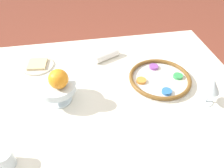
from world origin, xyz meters
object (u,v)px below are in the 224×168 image
object	(u,v)px
fruit_stand	(57,88)
orange_fruit	(58,79)
napkin_roll	(107,56)
bread_plate	(38,65)
wine_glass	(212,86)
cup_near	(5,159)
seder_plate	(160,79)

from	to	relation	value
fruit_stand	orange_fruit	size ratio (longest dim) A/B	2.02
fruit_stand	napkin_roll	world-z (taller)	fruit_stand
fruit_stand	bread_plate	bearing A→B (deg)	-67.42
wine_glass	bread_plate	distance (m)	0.89
orange_fruit	cup_near	world-z (taller)	orange_fruit
bread_plate	cup_near	size ratio (longest dim) A/B	2.47
wine_glass	fruit_stand	bearing A→B (deg)	-11.09
wine_glass	fruit_stand	size ratio (longest dim) A/B	0.81
fruit_stand	orange_fruit	world-z (taller)	orange_fruit
wine_glass	fruit_stand	world-z (taller)	wine_glass
wine_glass	fruit_stand	xyz separation A→B (m)	(0.66, -0.13, -0.02)
seder_plate	napkin_roll	world-z (taller)	napkin_roll
napkin_roll	cup_near	world-z (taller)	cup_near
orange_fruit	bread_plate	size ratio (longest dim) A/B	0.48
fruit_stand	napkin_roll	bearing A→B (deg)	-132.79
orange_fruit	fruit_stand	bearing A→B (deg)	-48.94
orange_fruit	bread_plate	xyz separation A→B (m)	(0.13, -0.30, -0.14)
orange_fruit	seder_plate	bearing A→B (deg)	-172.10
orange_fruit	wine_glass	bearing A→B (deg)	170.22
bread_plate	cup_near	world-z (taller)	cup_near
wine_glass	napkin_roll	xyz separation A→B (m)	(0.39, -0.42, -0.08)
wine_glass	cup_near	size ratio (longest dim) A/B	1.95
fruit_stand	cup_near	distance (m)	0.34
napkin_roll	cup_near	xyz separation A→B (m)	(0.45, 0.58, 0.01)
wine_glass	orange_fruit	distance (m)	0.66
wine_glass	cup_near	distance (m)	0.86
wine_glass	cup_near	bearing A→B (deg)	10.75
seder_plate	napkin_roll	bearing A→B (deg)	-45.42
napkin_roll	cup_near	distance (m)	0.73
napkin_roll	cup_near	size ratio (longest dim) A/B	2.23
fruit_stand	bread_plate	distance (m)	0.32
fruit_stand	cup_near	size ratio (longest dim) A/B	2.42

